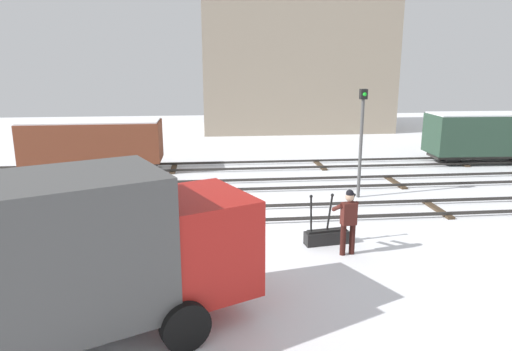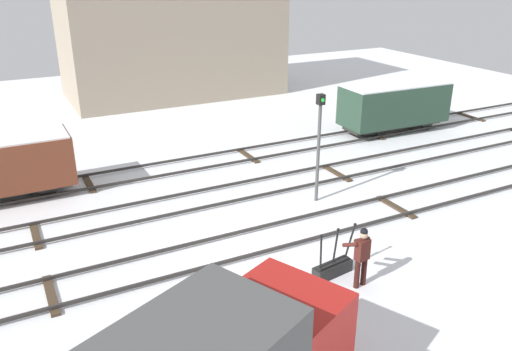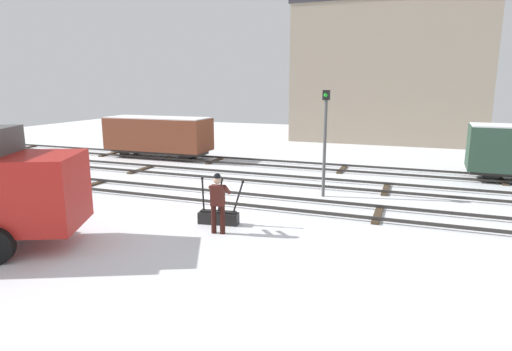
% 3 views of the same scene
% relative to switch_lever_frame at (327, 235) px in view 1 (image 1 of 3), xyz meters
% --- Properties ---
extents(ground_plane, '(60.00, 60.00, 0.00)m').
position_rel_switch_lever_frame_xyz_m(ground_plane, '(-1.35, 2.54, -0.25)').
color(ground_plane, white).
extents(track_main_line, '(44.00, 1.94, 0.18)m').
position_rel_switch_lever_frame_xyz_m(track_main_line, '(-1.35, 2.54, -0.13)').
color(track_main_line, '#2D2B28').
rests_on(track_main_line, ground_plane).
extents(track_siding_near, '(44.00, 1.94, 0.18)m').
position_rel_switch_lever_frame_xyz_m(track_siding_near, '(-1.35, 6.21, -0.13)').
color(track_siding_near, '#2D2B28').
rests_on(track_siding_near, ground_plane).
extents(track_siding_far, '(44.00, 1.94, 0.18)m').
position_rel_switch_lever_frame_xyz_m(track_siding_far, '(-1.35, 9.77, -0.14)').
color(track_siding_far, '#2D2B28').
rests_on(track_siding_far, ground_plane).
extents(switch_lever_frame, '(1.46, 0.54, 1.45)m').
position_rel_switch_lever_frame_xyz_m(switch_lever_frame, '(0.00, 0.00, 0.00)').
color(switch_lever_frame, black).
rests_on(switch_lever_frame, ground_plane).
extents(rail_worker, '(0.60, 0.68, 1.77)m').
position_rel_switch_lever_frame_xyz_m(rail_worker, '(0.35, -0.75, 0.76)').
color(rail_worker, '#351511').
rests_on(rail_worker, ground_plane).
extents(delivery_truck, '(6.73, 4.63, 3.13)m').
position_rel_switch_lever_frame_xyz_m(delivery_truck, '(-5.71, -4.27, 1.49)').
color(delivery_truck, '#B21E19').
rests_on(delivery_truck, ground_plane).
extents(signal_post, '(0.24, 0.32, 4.00)m').
position_rel_switch_lever_frame_xyz_m(signal_post, '(2.33, 4.39, 2.19)').
color(signal_post, '#4C4C4C').
rests_on(signal_post, ground_plane).
extents(apartment_building, '(13.67, 6.91, 10.07)m').
position_rel_switch_lever_frame_xyz_m(apartment_building, '(3.26, 22.91, 4.80)').
color(apartment_building, gray).
rests_on(apartment_building, ground_plane).
extents(freight_car_near_switch, '(6.11, 2.18, 2.36)m').
position_rel_switch_lever_frame_xyz_m(freight_car_near_switch, '(-8.44, 9.77, 1.11)').
color(freight_car_near_switch, '#2D2B28').
rests_on(freight_car_near_switch, ground_plane).
extents(freight_car_mid_siding, '(5.66, 2.31, 2.48)m').
position_rel_switch_lever_frame_xyz_m(freight_car_mid_siding, '(10.53, 9.77, 1.17)').
color(freight_car_mid_siding, '#2D2B28').
rests_on(freight_car_mid_siding, ground_plane).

